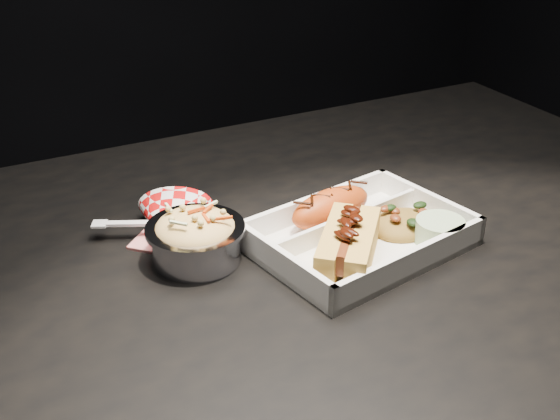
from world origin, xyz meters
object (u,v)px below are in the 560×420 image
object	(u,v)px
dining_table	(317,293)
food_tray	(360,238)
foil_coleslaw_cup	(196,236)
napkin_fork	(172,226)
hotdog	(348,243)
fried_pastry	(331,207)

from	to	relation	value
dining_table	food_tray	distance (m)	0.12
food_tray	foil_coleslaw_cup	world-z (taller)	foil_coleslaw_cup
napkin_fork	hotdog	bearing A→B (deg)	-19.68
hotdog	food_tray	bearing A→B (deg)	-7.78
food_tray	fried_pastry	distance (m)	0.06
dining_table	fried_pastry	distance (m)	0.12
dining_table	hotdog	distance (m)	0.15
dining_table	fried_pastry	bearing A→B (deg)	17.93
fried_pastry	foil_coleslaw_cup	size ratio (longest dim) A/B	1.03
foil_coleslaw_cup	napkin_fork	size ratio (longest dim) A/B	0.68
napkin_fork	foil_coleslaw_cup	bearing A→B (deg)	-57.27
foil_coleslaw_cup	fried_pastry	bearing A→B (deg)	-2.32
dining_table	foil_coleslaw_cup	size ratio (longest dim) A/B	10.16
fried_pastry	foil_coleslaw_cup	world-z (taller)	foil_coleslaw_cup
dining_table	fried_pastry	world-z (taller)	fried_pastry
food_tray	fried_pastry	world-z (taller)	fried_pastry
dining_table	fried_pastry	xyz separation A→B (m)	(0.02, 0.01, 0.12)
hotdog	foil_coleslaw_cup	world-z (taller)	foil_coleslaw_cup
fried_pastry	napkin_fork	size ratio (longest dim) A/B	0.70
fried_pastry	foil_coleslaw_cup	distance (m)	0.18
dining_table	fried_pastry	size ratio (longest dim) A/B	9.82
hotdog	napkin_fork	bearing A→B (deg)	85.83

